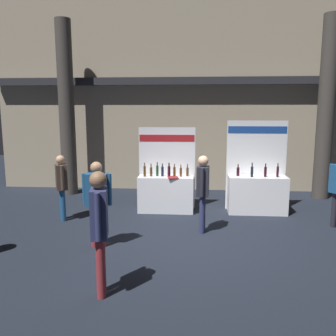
# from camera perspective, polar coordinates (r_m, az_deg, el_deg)

# --- Properties ---
(ground_plane) EXTENTS (26.42, 26.42, 0.00)m
(ground_plane) POSITION_cam_1_polar(r_m,az_deg,el_deg) (7.52, 3.73, -11.44)
(ground_plane) COLOR black
(hall_colonnade) EXTENTS (13.21, 1.33, 6.56)m
(hall_colonnade) POSITION_cam_1_polar(r_m,az_deg,el_deg) (11.71, 4.12, 12.09)
(hall_colonnade) COLOR tan
(hall_colonnade) RESTS_ON ground_plane
(exhibitor_booth_0) EXTENTS (1.53, 0.72, 2.23)m
(exhibitor_booth_0) POSITION_cam_1_polar(r_m,az_deg,el_deg) (9.34, -0.31, -3.59)
(exhibitor_booth_0) COLOR white
(exhibitor_booth_0) RESTS_ON ground_plane
(exhibitor_booth_1) EXTENTS (1.58, 0.66, 2.41)m
(exhibitor_booth_1) POSITION_cam_1_polar(r_m,az_deg,el_deg) (9.49, 14.32, -3.52)
(exhibitor_booth_1) COLOR white
(exhibitor_booth_1) RESTS_ON ground_plane
(visitor_1) EXTENTS (0.39, 0.49, 1.61)m
(visitor_1) POSITION_cam_1_polar(r_m,az_deg,el_deg) (8.86, -17.01, -2.20)
(visitor_1) COLOR navy
(visitor_1) RESTS_ON ground_plane
(visitor_2) EXTENTS (0.58, 0.25, 1.70)m
(visitor_2) POSITION_cam_1_polar(r_m,az_deg,el_deg) (6.92, -11.50, -4.54)
(visitor_2) COLOR maroon
(visitor_2) RESTS_ON ground_plane
(visitor_3) EXTENTS (0.29, 0.49, 1.71)m
(visitor_3) POSITION_cam_1_polar(r_m,az_deg,el_deg) (7.64, 5.70, -3.16)
(visitor_3) COLOR navy
(visitor_3) RESTS_ON ground_plane
(visitor_4) EXTENTS (0.29, 0.55, 1.84)m
(visitor_4) POSITION_cam_1_polar(r_m,az_deg,el_deg) (5.09, -11.13, -8.68)
(visitor_4) COLOR maroon
(visitor_4) RESTS_ON ground_plane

